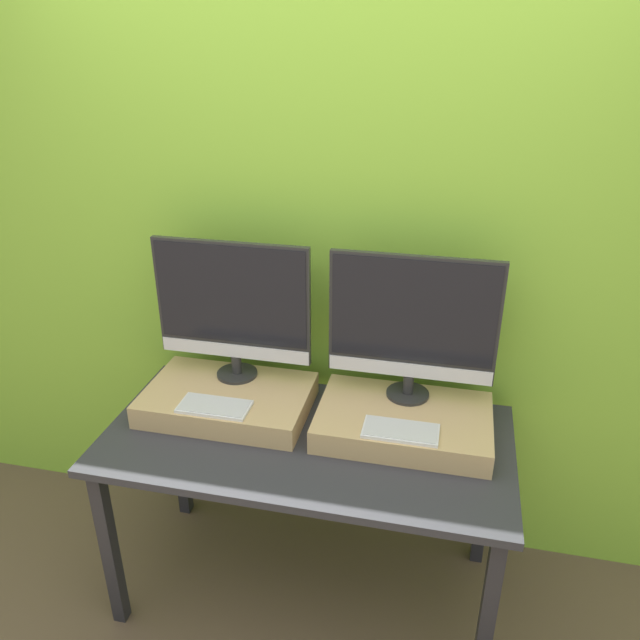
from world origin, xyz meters
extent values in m
cube|color=#8CC638|center=(0.00, 0.81, 1.30)|extent=(8.00, 0.04, 2.60)
cube|color=#2D2D33|center=(0.00, 0.37, 0.74)|extent=(1.48, 0.74, 0.03)
cube|color=#232328|center=(-0.68, 0.06, 0.36)|extent=(0.05, 0.05, 0.73)
cube|color=#232328|center=(0.68, 0.06, 0.36)|extent=(0.05, 0.05, 0.73)
cube|color=#232328|center=(-0.68, 0.68, 0.36)|extent=(0.05, 0.05, 0.73)
cube|color=#232328|center=(0.68, 0.68, 0.36)|extent=(0.05, 0.05, 0.73)
cube|color=tan|center=(-0.34, 0.47, 0.80)|extent=(0.63, 0.41, 0.09)
cylinder|color=#282828|center=(-0.34, 0.59, 0.86)|extent=(0.16, 0.16, 0.01)
cylinder|color=#282828|center=(-0.34, 0.59, 0.90)|extent=(0.04, 0.04, 0.07)
cube|color=#282828|center=(-0.34, 0.59, 1.17)|extent=(0.61, 0.02, 0.47)
cube|color=black|center=(-0.34, 0.58, 1.20)|extent=(0.58, 0.00, 0.39)
cube|color=silver|center=(-0.34, 0.58, 0.97)|extent=(0.60, 0.00, 0.06)
cube|color=silver|center=(-0.34, 0.34, 0.86)|extent=(0.26, 0.13, 0.01)
cube|color=silver|center=(-0.34, 0.34, 0.86)|extent=(0.25, 0.12, 0.00)
cube|color=tan|center=(0.34, 0.47, 0.80)|extent=(0.63, 0.41, 0.09)
cylinder|color=#282828|center=(0.34, 0.59, 0.86)|extent=(0.16, 0.16, 0.01)
cylinder|color=#282828|center=(0.34, 0.59, 0.90)|extent=(0.04, 0.04, 0.07)
cube|color=#282828|center=(0.34, 0.59, 1.17)|extent=(0.61, 0.02, 0.47)
cube|color=black|center=(0.34, 0.58, 1.20)|extent=(0.58, 0.00, 0.39)
cube|color=silver|center=(0.34, 0.58, 0.97)|extent=(0.60, 0.00, 0.06)
cube|color=silver|center=(0.34, 0.34, 0.86)|extent=(0.26, 0.13, 0.01)
cube|color=silver|center=(0.34, 0.34, 0.86)|extent=(0.25, 0.12, 0.00)
camera|label=1|loc=(0.46, -1.45, 2.12)|focal=35.00mm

